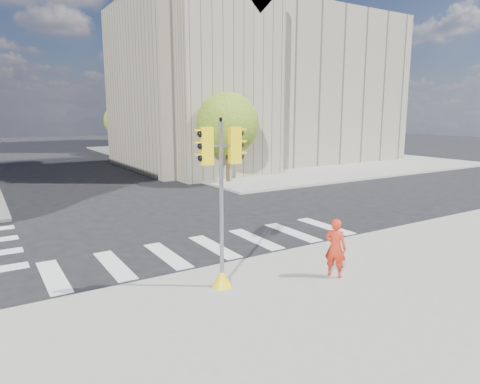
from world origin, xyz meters
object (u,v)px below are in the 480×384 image
photographer (335,248)px  traffic_signal (222,218)px  lamp_far (144,115)px  lamp_near (207,116)px

photographer → traffic_signal: bearing=42.2°
lamp_far → photographer: lamp_far is taller
lamp_near → traffic_signal: lamp_near is taller
lamp_near → traffic_signal: size_ratio=1.80×
lamp_near → lamp_far: size_ratio=1.00×
lamp_far → photographer: (-6.68, -34.64, -3.58)m
lamp_near → traffic_signal: (-9.78, -19.58, -2.52)m
lamp_near → lamp_far: same height
lamp_near → photographer: size_ratio=4.76×
lamp_near → lamp_far: bearing=90.0°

